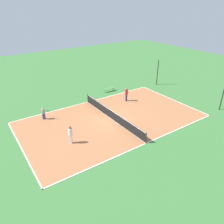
% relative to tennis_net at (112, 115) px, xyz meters
% --- Properties ---
extents(ground_plane, '(80.00, 80.00, 0.00)m').
position_rel_tennis_net_xyz_m(ground_plane, '(0.00, 0.00, -0.58)').
color(ground_plane, '#3D7538').
extents(court_surface, '(11.25, 19.46, 0.02)m').
position_rel_tennis_net_xyz_m(court_surface, '(0.00, 0.00, -0.57)').
color(court_surface, '#AD6B42').
rests_on(court_surface, ground_plane).
extents(tennis_net, '(11.05, 0.10, 1.09)m').
position_rel_tennis_net_xyz_m(tennis_net, '(0.00, 0.00, 0.00)').
color(tennis_net, black).
rests_on(tennis_net, court_surface).
extents(bench, '(0.36, 1.70, 0.45)m').
position_rel_tennis_net_xyz_m(bench, '(-7.09, 4.38, -0.19)').
color(bench, '#4C8C4C').
rests_on(bench, ground_plane).
extents(player_baseline_gray, '(0.87, 0.92, 1.37)m').
position_rel_tennis_net_xyz_m(player_baseline_gray, '(-4.24, -6.17, 0.21)').
color(player_baseline_gray, navy).
rests_on(player_baseline_gray, court_surface).
extents(player_coach_red, '(0.99, 0.67, 1.79)m').
position_rel_tennis_net_xyz_m(player_coach_red, '(-3.03, 4.33, 0.48)').
color(player_coach_red, navy).
rests_on(player_coach_red, court_surface).
extents(player_near_white, '(0.51, 0.51, 1.77)m').
position_rel_tennis_net_xyz_m(player_near_white, '(1.63, -5.65, 0.47)').
color(player_near_white, white).
rests_on(player_near_white, court_surface).
extents(tennis_ball_midcourt, '(0.07, 0.07, 0.07)m').
position_rel_tennis_net_xyz_m(tennis_ball_midcourt, '(4.66, 8.57, -0.52)').
color(tennis_ball_midcourt, '#CCE033').
rests_on(tennis_ball_midcourt, court_surface).
extents(tennis_ball_left_sideline, '(0.07, 0.07, 0.07)m').
position_rel_tennis_net_xyz_m(tennis_ball_left_sideline, '(-0.48, 3.65, -0.52)').
color(tennis_ball_left_sideline, '#CCE033').
rests_on(tennis_ball_left_sideline, court_surface).
extents(fence_post_back_left, '(0.12, 0.12, 3.87)m').
position_rel_tennis_net_xyz_m(fence_post_back_left, '(-5.31, 12.03, 1.36)').
color(fence_post_back_left, black).
rests_on(fence_post_back_left, ground_plane).
extents(fence_post_back_right, '(0.12, 0.12, 3.87)m').
position_rel_tennis_net_xyz_m(fence_post_back_right, '(5.31, 12.03, 1.36)').
color(fence_post_back_right, black).
rests_on(fence_post_back_right, ground_plane).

